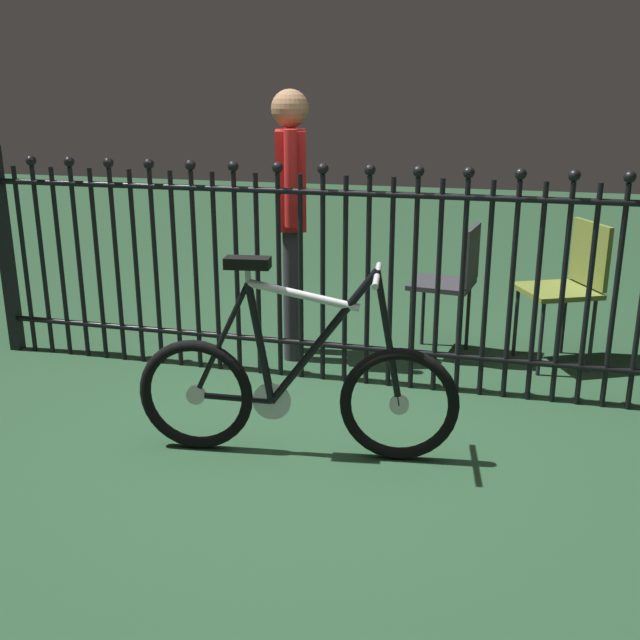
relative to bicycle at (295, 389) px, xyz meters
The scene contains 6 objects.
ground_plane 0.34m from the bicycle, 69.14° to the left, with size 20.00×20.00×0.00m, color #23432A.
iron_fence 1.00m from the bicycle, 91.16° to the left, with size 4.55×0.07×1.31m.
bicycle is the anchor object (origin of this frame).
chair_olive 2.04m from the bicycle, 51.32° to the left, with size 0.56×0.56×0.88m.
chair_charcoal 1.65m from the bicycle, 69.49° to the left, with size 0.42×0.42×0.84m.
person_visitor 1.51m from the bicycle, 107.46° to the left, with size 0.26×0.46×1.64m.
Camera 1 is at (0.87, -3.12, 1.64)m, focal length 41.54 mm.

